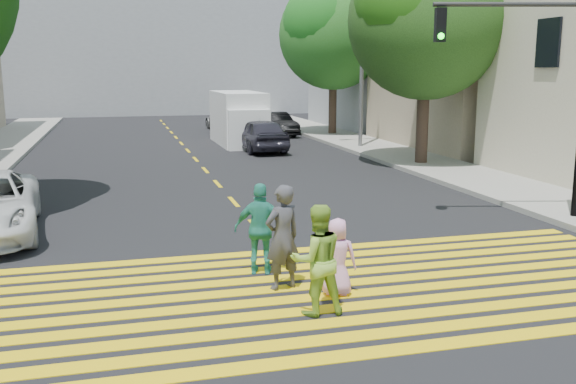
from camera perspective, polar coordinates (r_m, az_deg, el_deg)
name	(u,v)px	position (r m, az deg, el deg)	size (l,w,h in m)	color
ground	(339,320)	(9.85, 4.58, -11.25)	(120.00, 120.00, 0.00)	black
sidewalk_right	(414,160)	(26.53, 11.16, 2.81)	(3.00, 60.00, 0.15)	gray
crosswalk	(314,291)	(10.98, 2.34, -8.82)	(13.40, 5.30, 0.01)	yellow
lane_line	(184,147)	(31.46, -9.19, 3.99)	(0.12, 34.40, 0.01)	yellow
building_right_tan	(506,41)	(33.02, 18.79, 12.57)	(10.00, 10.00, 10.00)	tan
building_right_grey	(406,48)	(42.64, 10.45, 12.45)	(10.00, 10.00, 10.00)	gray
backdrop_block	(151,41)	(56.72, -12.08, 12.97)	(30.00, 8.00, 12.00)	gray
tree_right_near	(428,12)	(25.34, 12.30, 15.36)	(7.55, 7.48, 8.56)	#3A231F
tree_right_far	(334,29)	(36.41, 4.14, 14.27)	(7.96, 7.96, 8.70)	#30211B
pedestrian_man	(282,237)	(10.85, -0.50, -4.06)	(0.66, 0.43, 1.82)	#3B3B41
pedestrian_woman	(317,260)	(9.78, 2.61, -6.04)	(0.84, 0.65, 1.72)	#8DBC3B
pedestrian_child	(337,257)	(10.67, 4.40, -5.78)	(0.64, 0.41, 1.30)	#E69CD0
pedestrian_extra	(261,229)	(11.70, -2.39, -3.29)	(0.99, 0.41, 1.68)	teal
dark_car_near	(261,135)	(29.39, -2.46, 5.11)	(1.78, 4.42, 1.51)	#24222D
silver_car	(226,120)	(39.71, -5.52, 6.43)	(1.83, 4.51, 1.31)	gray
dark_car_parked	(276,124)	(36.35, -1.06, 6.06)	(1.39, 3.98, 1.31)	black
white_van	(239,120)	(32.10, -4.35, 6.42)	(2.11, 5.50, 2.59)	white
traffic_signal	(543,74)	(16.53, 21.73, 9.72)	(3.70, 1.11, 5.54)	black
street_lamp	(359,23)	(30.13, 6.29, 14.74)	(2.28, 0.45, 10.05)	slate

